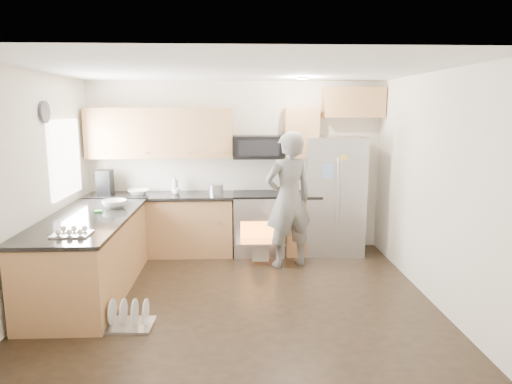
{
  "coord_description": "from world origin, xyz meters",
  "views": [
    {
      "loc": [
        0.01,
        -5.06,
        2.19
      ],
      "look_at": [
        0.26,
        0.5,
        1.17
      ],
      "focal_mm": 32.0,
      "sensor_mm": 36.0,
      "label": 1
    }
  ],
  "objects_px": {
    "person": "(289,200)",
    "dish_rack": "(129,319)",
    "refrigerator": "(334,195)",
    "stove_range": "(259,210)"
  },
  "relations": [
    {
      "from": "person",
      "to": "dish_rack",
      "type": "distance_m",
      "value": 2.69
    },
    {
      "from": "refrigerator",
      "to": "dish_rack",
      "type": "relative_size",
      "value": 3.65
    },
    {
      "from": "stove_range",
      "to": "refrigerator",
      "type": "xyz_separation_m",
      "value": [
        1.15,
        0.01,
        0.21
      ]
    },
    {
      "from": "stove_range",
      "to": "refrigerator",
      "type": "height_order",
      "value": "stove_range"
    },
    {
      "from": "stove_range",
      "to": "dish_rack",
      "type": "height_order",
      "value": "stove_range"
    },
    {
      "from": "stove_range",
      "to": "person",
      "type": "height_order",
      "value": "person"
    },
    {
      "from": "person",
      "to": "dish_rack",
      "type": "height_order",
      "value": "person"
    },
    {
      "from": "refrigerator",
      "to": "person",
      "type": "height_order",
      "value": "person"
    },
    {
      "from": "refrigerator",
      "to": "dish_rack",
      "type": "height_order",
      "value": "refrigerator"
    },
    {
      "from": "person",
      "to": "dish_rack",
      "type": "bearing_deg",
      "value": 24.66
    }
  ]
}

